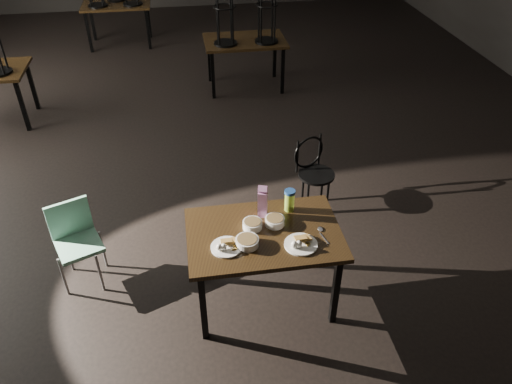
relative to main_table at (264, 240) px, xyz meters
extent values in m
plane|color=black|center=(-0.18, 2.87, -0.67)|extent=(12.00, 12.00, 0.00)
cube|color=black|center=(0.00, 0.00, 0.06)|extent=(1.20, 0.80, 0.04)
cube|color=black|center=(-0.52, -0.32, -0.32)|extent=(0.05, 0.05, 0.71)
cube|color=black|center=(0.52, -0.32, -0.32)|extent=(0.05, 0.05, 0.71)
cube|color=black|center=(-0.52, 0.32, -0.32)|extent=(0.05, 0.05, 0.71)
cube|color=black|center=(0.52, 0.32, -0.32)|extent=(0.05, 0.05, 0.71)
cylinder|color=white|center=(-0.31, -0.13, 0.09)|extent=(0.24, 0.24, 0.01)
cube|color=olive|center=(-0.30, -0.09, 0.14)|extent=(0.09, 0.08, 0.04)
cube|color=olive|center=(-0.27, -0.09, 0.14)|extent=(0.10, 0.10, 0.03)
ellipsoid|color=white|center=(-0.36, -0.16, 0.12)|extent=(0.05, 0.05, 0.06)
ellipsoid|color=white|center=(-0.33, -0.16, 0.12)|extent=(0.05, 0.05, 0.06)
cylinder|color=white|center=(0.25, -0.19, 0.09)|extent=(0.25, 0.25, 0.02)
cube|color=olive|center=(0.25, -0.15, 0.14)|extent=(0.09, 0.09, 0.04)
cube|color=olive|center=(0.28, -0.15, 0.14)|extent=(0.11, 0.11, 0.03)
ellipsoid|color=white|center=(0.19, -0.22, 0.12)|extent=(0.05, 0.05, 0.06)
ellipsoid|color=white|center=(0.22, -0.22, 0.12)|extent=(0.05, 0.05, 0.06)
cylinder|color=white|center=(-0.08, 0.07, 0.11)|extent=(0.15, 0.15, 0.06)
cylinder|color=brown|center=(-0.08, 0.07, 0.13)|extent=(0.13, 0.13, 0.01)
cylinder|color=white|center=(0.10, 0.08, 0.11)|extent=(0.16, 0.16, 0.06)
cylinder|color=brown|center=(0.10, 0.08, 0.13)|extent=(0.13, 0.13, 0.01)
cylinder|color=white|center=(-0.15, -0.12, 0.11)|extent=(0.18, 0.18, 0.06)
cylinder|color=brown|center=(-0.15, -0.12, 0.13)|extent=(0.15, 0.15, 0.01)
cube|color=#82176C|center=(0.02, 0.21, 0.20)|extent=(0.09, 0.09, 0.23)
cube|color=#82176C|center=(0.02, 0.21, 0.33)|extent=(0.09, 0.09, 0.07)
cylinder|color=#ABD43E|center=(0.25, 0.25, 0.16)|extent=(0.09, 0.09, 0.17)
cylinder|color=navy|center=(0.25, 0.25, 0.26)|extent=(0.10, 0.10, 0.03)
ellipsoid|color=silver|center=(0.44, -0.03, 0.08)|extent=(0.06, 0.07, 0.01)
cube|color=silver|center=(0.44, -0.14, 0.08)|extent=(0.04, 0.14, 0.00)
cylinder|color=black|center=(0.75, 1.18, -0.25)|extent=(0.37, 0.37, 0.03)
torus|color=black|center=(0.69, 1.33, -0.07)|extent=(0.34, 0.16, 0.36)
cylinder|color=black|center=(0.86, 1.29, -0.46)|extent=(0.02, 0.02, 0.42)
cylinder|color=black|center=(0.65, 1.29, -0.46)|extent=(0.02, 0.02, 0.42)
cylinder|color=black|center=(0.65, 1.08, -0.46)|extent=(0.02, 0.02, 0.42)
cylinder|color=black|center=(0.86, 1.08, -0.46)|extent=(0.02, 0.02, 0.42)
cube|color=#77BA9C|center=(-1.52, 0.47, -0.26)|extent=(0.47, 0.47, 0.04)
cube|color=#77BA9C|center=(-1.58, 0.61, -0.07)|extent=(0.34, 0.16, 0.34)
cylinder|color=slate|center=(-1.67, 0.32, -0.46)|extent=(0.02, 0.02, 0.41)
cylinder|color=slate|center=(-1.37, 0.32, -0.46)|extent=(0.02, 0.02, 0.41)
cylinder|color=slate|center=(-1.67, 0.62, -0.46)|extent=(0.02, 0.02, 0.41)
cylinder|color=slate|center=(-1.37, 0.62, -0.46)|extent=(0.02, 0.02, 0.41)
cube|color=black|center=(-2.61, 3.42, -0.32)|extent=(0.05, 0.05, 0.71)
cube|color=black|center=(-2.61, 4.06, -0.32)|extent=(0.05, 0.05, 0.71)
cylinder|color=black|center=(-2.73, 3.69, 0.46)|extent=(0.03, 0.03, 0.70)
cube|color=black|center=(0.45, 4.34, 0.06)|extent=(1.20, 0.80, 0.04)
cube|color=black|center=(-0.07, 4.02, -0.32)|extent=(0.05, 0.05, 0.71)
cube|color=black|center=(0.97, 4.02, -0.32)|extent=(0.05, 0.05, 0.71)
cube|color=black|center=(-0.07, 4.66, -0.32)|extent=(0.05, 0.05, 0.71)
cube|color=black|center=(0.97, 4.66, -0.32)|extent=(0.05, 0.05, 0.71)
cylinder|color=black|center=(0.15, 4.19, 0.09)|extent=(0.34, 0.34, 0.03)
torus|color=black|center=(0.15, 4.19, 0.59)|extent=(0.32, 0.32, 0.02)
cylinder|color=black|center=(0.25, 4.29, 0.46)|extent=(0.03, 0.03, 0.70)
cylinder|color=black|center=(0.05, 4.29, 0.46)|extent=(0.03, 0.03, 0.70)
cylinder|color=black|center=(0.05, 4.09, 0.46)|extent=(0.03, 0.03, 0.70)
cylinder|color=black|center=(0.25, 4.09, 0.46)|extent=(0.03, 0.03, 0.70)
cylinder|color=black|center=(0.75, 4.19, 0.09)|extent=(0.34, 0.34, 0.03)
torus|color=black|center=(0.75, 4.19, 0.59)|extent=(0.32, 0.32, 0.02)
cylinder|color=black|center=(0.85, 4.29, 0.46)|extent=(0.03, 0.03, 0.70)
cylinder|color=black|center=(0.65, 4.29, 0.46)|extent=(0.03, 0.03, 0.70)
cylinder|color=black|center=(0.65, 4.09, 0.46)|extent=(0.03, 0.03, 0.70)
cylinder|color=black|center=(0.85, 4.09, 0.46)|extent=(0.03, 0.03, 0.70)
cube|color=black|center=(-1.56, 6.58, 0.06)|extent=(1.20, 0.80, 0.04)
cube|color=black|center=(-2.08, 6.26, -0.32)|extent=(0.05, 0.05, 0.71)
cube|color=black|center=(-1.04, 6.26, -0.32)|extent=(0.05, 0.05, 0.71)
cube|color=black|center=(-2.08, 6.90, -0.32)|extent=(0.05, 0.05, 0.71)
cube|color=black|center=(-1.04, 6.90, -0.32)|extent=(0.05, 0.05, 0.71)
cylinder|color=black|center=(-1.86, 6.43, 0.09)|extent=(0.34, 0.34, 0.03)
cylinder|color=black|center=(-1.26, 6.43, 0.09)|extent=(0.34, 0.34, 0.03)
camera|label=1|loc=(-0.52, -2.89, 2.62)|focal=35.00mm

